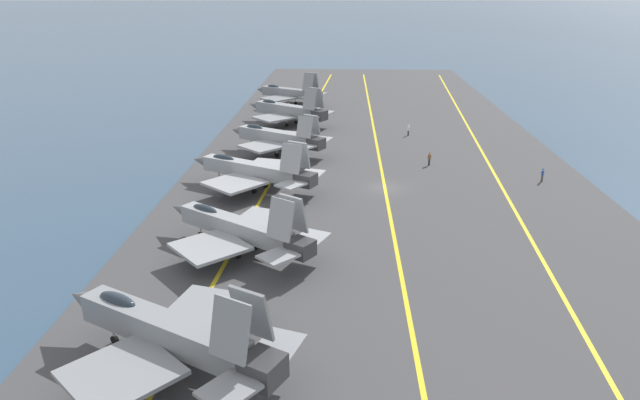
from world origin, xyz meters
TOP-DOWN VIEW (x-y plane):
  - ground_plane at (0.00, 0.00)m, footprint 2000.00×2000.00m
  - carrier_deck at (0.00, 0.00)m, footprint 203.11×49.58m
  - deck_stripe_foul_line at (0.00, -13.63)m, footprint 182.38×13.09m
  - deck_stripe_centerline at (0.00, 0.00)m, footprint 182.79×0.36m
  - deck_stripe_edge_line at (0.00, 13.63)m, footprint 182.54×10.38m
  - parked_jet_second at (-34.25, 15.17)m, footprint 13.60×16.59m
  - parked_jet_third at (-17.76, 13.82)m, footprint 13.37×15.78m
  - parked_jet_fourth at (-1.30, 15.12)m, footprint 13.29×16.61m
  - parked_jet_fifth at (13.53, 14.15)m, footprint 12.60×15.32m
  - parked_jet_sixth at (31.81, 14.49)m, footprint 13.59×15.56m
  - parked_jet_seventh at (48.16, 15.77)m, footprint 13.00×14.93m
  - crew_blue_vest at (3.04, -18.97)m, footprint 0.46×0.41m
  - crew_white_vest at (25.06, -5.21)m, footprint 0.46×0.43m
  - crew_brown_vest at (9.16, -6.33)m, footprint 0.34×0.43m

SIDE VIEW (x-z plane):
  - ground_plane at x=0.00m, z-range 0.00..0.00m
  - carrier_deck at x=0.00m, z-range 0.00..0.40m
  - deck_stripe_foul_line at x=0.00m, z-range 0.40..0.41m
  - deck_stripe_centerline at x=0.00m, z-range 0.40..0.41m
  - deck_stripe_edge_line at x=0.00m, z-range 0.40..0.41m
  - crew_blue_vest at x=3.04m, z-range 0.48..2.17m
  - crew_white_vest at x=25.06m, z-range 0.48..2.22m
  - crew_brown_vest at x=9.16m, z-range 0.49..2.27m
  - parked_jet_third at x=-17.76m, z-range -0.48..5.83m
  - parked_jet_fourth at x=-1.30m, z-range -0.40..5.89m
  - parked_jet_sixth at x=31.81m, z-range -0.50..6.20m
  - parked_jet_fifth at x=13.53m, z-range -0.19..5.89m
  - parked_jet_seventh at x=48.16m, z-range -0.43..6.32m
  - parked_jet_second at x=-34.25m, z-range -0.37..6.44m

